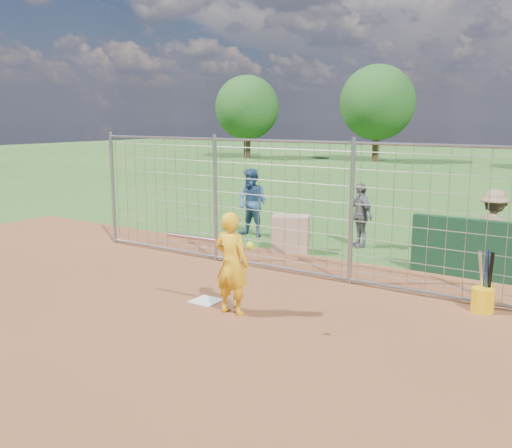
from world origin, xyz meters
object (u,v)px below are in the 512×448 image
Objects in this scene: equipment_bin at (291,234)px; bucket_with_bats at (483,297)px; batter at (231,263)px; bystander_c at (493,231)px; bystander_a at (252,203)px; bystander_b at (360,215)px.

bucket_with_bats reaches higher than equipment_bin.
equipment_bin is (-1.32, 4.00, -0.38)m from batter.
batter is 5.43m from bystander_c.
bystander_c is 1.99× the size of equipment_bin.
bystander_a is at bearing 128.97° from equipment_bin.
bucket_with_bats is (6.07, -2.68, -0.60)m from bystander_a.
bystander_a reaches higher than bystander_b.
equipment_bin is (-1.08, -1.29, -0.34)m from bystander_b.
bystander_a is (-2.93, 4.86, 0.06)m from batter.
batter is 3.87m from bucket_with_bats.
bystander_b is at bearing 2.08° from bystander_c.
bystander_b is 4.62m from bucket_with_bats.
bystander_b is 1.51× the size of bucket_with_bats.
bucket_with_bats is (3.39, -3.11, -0.49)m from bystander_b.
bystander_a is 1.73× the size of bucket_with_bats.
bystander_c is at bearing 22.59° from bystander_b.
batter is at bearing 73.31° from bystander_c.
bystander_a is 2.11× the size of equipment_bin.
equipment_bin is at bearing 23.16° from bystander_c.
batter is 1.06× the size of bystander_b.
bystander_a is at bearing 156.20° from bucket_with_bats.
bystander_c reaches higher than batter.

